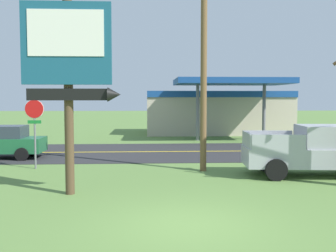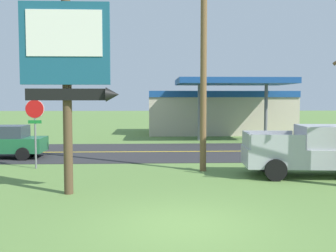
# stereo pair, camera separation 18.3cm
# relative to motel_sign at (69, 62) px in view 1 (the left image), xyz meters

# --- Properties ---
(ground_plane) EXTENTS (180.00, 180.00, 0.00)m
(ground_plane) POSITION_rel_motel_sign_xyz_m (3.26, -3.12, -4.10)
(ground_plane) COLOR #5B7F3D
(road_asphalt) EXTENTS (140.00, 8.00, 0.02)m
(road_asphalt) POSITION_rel_motel_sign_xyz_m (3.26, 9.88, -4.09)
(road_asphalt) COLOR #2B2B2D
(road_asphalt) RESTS_ON ground
(road_centre_line) EXTENTS (126.00, 0.20, 0.01)m
(road_centre_line) POSITION_rel_motel_sign_xyz_m (3.26, 9.88, -4.07)
(road_centre_line) COLOR gold
(road_centre_line) RESTS_ON road_asphalt
(motel_sign) EXTENTS (2.96, 0.54, 6.18)m
(motel_sign) POSITION_rel_motel_sign_xyz_m (0.00, 0.00, 0.00)
(motel_sign) COLOR brown
(motel_sign) RESTS_ON ground
(stop_sign) EXTENTS (0.80, 0.08, 2.95)m
(stop_sign) POSITION_rel_motel_sign_xyz_m (-2.40, 4.78, -2.07)
(stop_sign) COLOR slate
(stop_sign) RESTS_ON ground
(utility_pole) EXTENTS (1.88, 0.26, 9.51)m
(utility_pole) POSITION_rel_motel_sign_xyz_m (4.67, 3.93, 0.96)
(utility_pole) COLOR brown
(utility_pole) RESTS_ON ground
(gas_station) EXTENTS (12.00, 11.50, 4.40)m
(gas_station) POSITION_rel_motel_sign_xyz_m (8.37, 21.61, -2.15)
(gas_station) COLOR beige
(gas_station) RESTS_ON ground
(pickup_silver_parked_on_lawn) EXTENTS (5.35, 2.59, 1.96)m
(pickup_silver_parked_on_lawn) POSITION_rel_motel_sign_xyz_m (8.79, 2.62, -3.13)
(pickup_silver_parked_on_lawn) COLOR #A8AAAF
(pickup_silver_parked_on_lawn) RESTS_ON ground
(car_green_near_lane) EXTENTS (4.20, 2.00, 1.64)m
(car_green_near_lane) POSITION_rel_motel_sign_xyz_m (-4.91, 7.88, -3.27)
(car_green_near_lane) COLOR #1E6038
(car_green_near_lane) RESTS_ON ground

